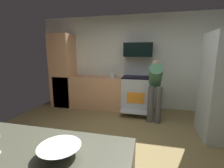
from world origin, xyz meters
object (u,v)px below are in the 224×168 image
at_px(microwave, 138,50).
at_px(mixing_bowl_large, 60,150).
at_px(oven_range, 137,93).
at_px(stock_pot, 112,75).
at_px(person_cook, 155,85).

height_order(microwave, mixing_bowl_large, microwave).
relative_size(oven_range, mixing_bowl_large, 5.23).
distance_m(oven_range, stock_pot, 0.84).
bearing_deg(mixing_bowl_large, person_cook, 76.25).
height_order(oven_range, microwave, microwave).
relative_size(oven_range, person_cook, 1.05).
xyz_separation_m(person_cook, mixing_bowl_large, (-0.71, -2.88, 0.09)).
bearing_deg(oven_range, microwave, 90.00).
distance_m(microwave, stock_pot, 0.97).
bearing_deg(person_cook, stock_pot, 155.67).
bearing_deg(stock_pot, microwave, 6.58).
distance_m(oven_range, person_cook, 0.76).
xyz_separation_m(oven_range, microwave, (0.00, 0.09, 1.15)).
relative_size(person_cook, stock_pot, 6.20).
height_order(oven_range, person_cook, oven_range).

